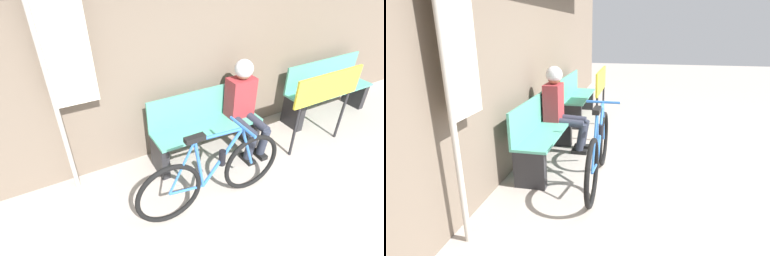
% 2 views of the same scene
% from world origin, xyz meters
% --- Properties ---
extents(storefront_wall, '(12.00, 0.56, 3.20)m').
position_xyz_m(storefront_wall, '(0.00, 2.74, 1.66)').
color(storefront_wall, '#756656').
rests_on(storefront_wall, ground_plane).
extents(park_bench_near, '(1.41, 0.42, 0.86)m').
position_xyz_m(park_bench_near, '(-0.19, 2.38, 0.39)').
color(park_bench_near, '#51A88E').
rests_on(park_bench_near, ground_plane).
extents(bicycle, '(1.68, 0.40, 0.94)m').
position_xyz_m(bicycle, '(-0.56, 1.61, 0.38)').
color(bicycle, black).
rests_on(bicycle, ground_plane).
extents(person_seated, '(0.34, 0.61, 1.21)m').
position_xyz_m(person_seated, '(0.30, 2.27, 0.70)').
color(person_seated, '#2D3342').
rests_on(person_seated, ground_plane).
extents(park_bench_far, '(1.47, 0.42, 0.86)m').
position_xyz_m(park_bench_far, '(1.97, 2.38, 0.39)').
color(park_bench_far, '#51A88E').
rests_on(park_bench_far, ground_plane).
extents(banner_pole, '(0.45, 0.05, 2.16)m').
position_xyz_m(banner_pole, '(-1.65, 2.54, 1.40)').
color(banner_pole, '#B7B2A8').
rests_on(banner_pole, ground_plane).
extents(signboard, '(1.07, 0.04, 1.07)m').
position_xyz_m(signboard, '(1.20, 1.81, 0.81)').
color(signboard, '#232326').
rests_on(signboard, ground_plane).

